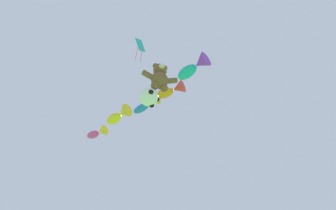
{
  "coord_description": "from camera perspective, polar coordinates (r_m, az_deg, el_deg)",
  "views": [
    {
      "loc": [
        -2.39,
        -3.99,
        1.34
      ],
      "look_at": [
        0.21,
        4.13,
        9.37
      ],
      "focal_mm": 24.0,
      "sensor_mm": 36.0,
      "label": 1
    }
  ],
  "objects": [
    {
      "name": "diamond_kite",
      "position": [
        15.75,
        -7.08,
        14.61
      ],
      "size": [
        0.92,
        0.88,
        2.33
      ],
      "color": "#19ADB2"
    },
    {
      "name": "fish_kite_teal",
      "position": [
        15.26,
        6.61,
        9.48
      ],
      "size": [
        1.97,
        2.54,
        1.05
      ],
      "color": "#19ADB2"
    },
    {
      "name": "fish_kite_goldfin",
      "position": [
        19.0,
        -12.38,
        -2.65
      ],
      "size": [
        2.12,
        2.63,
        1.11
      ],
      "color": "yellow"
    },
    {
      "name": "fish_kite_magenta",
      "position": [
        20.86,
        -17.5,
        -6.77
      ],
      "size": [
        1.94,
        2.02,
        0.89
      ],
      "color": "#E53F9E"
    },
    {
      "name": "fish_kite_tangerine",
      "position": [
        16.47,
        0.86,
        3.67
      ],
      "size": [
        2.17,
        2.2,
        0.95
      ],
      "color": "orange"
    },
    {
      "name": "soccer_ball_kite",
      "position": [
        11.09,
        -4.84,
        1.98
      ],
      "size": [
        1.02,
        1.01,
        0.94
      ],
      "color": "white"
    },
    {
      "name": "teddy_bear_kite",
      "position": [
        11.97,
        -2.09,
        7.13
      ],
      "size": [
        1.97,
        0.87,
        2.0
      ],
      "color": "brown"
    },
    {
      "name": "fish_kite_cobalt",
      "position": [
        17.09,
        -5.34,
        0.02
      ],
      "size": [
        1.91,
        2.4,
        0.78
      ],
      "color": "blue"
    }
  ]
}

